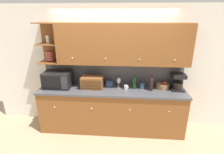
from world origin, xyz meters
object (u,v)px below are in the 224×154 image
object	(u,v)px
mug	(80,82)
bowl_stack_on_counter	(109,84)
second_wine_bottle	(134,82)
wine_bottle	(151,84)
coffee_maker	(178,81)
wine_glass	(119,81)
microwave	(58,80)
bread_box	(92,82)
fruit_basket	(163,86)
storage_canister	(142,85)
mug_blue_second	(126,87)

from	to	relation	value
mug	bowl_stack_on_counter	bearing A→B (deg)	-6.32
second_wine_bottle	wine_bottle	distance (m)	0.34
wine_bottle	coffee_maker	xyz separation A→B (m)	(0.54, 0.10, 0.03)
wine_glass	second_wine_bottle	distance (m)	0.32
microwave	second_wine_bottle	size ratio (longest dim) A/B	1.78
bowl_stack_on_counter	second_wine_bottle	distance (m)	0.54
bread_box	fruit_basket	xyz separation A→B (m)	(1.46, 0.11, -0.07)
bowl_stack_on_counter	coffee_maker	size ratio (longest dim) A/B	0.57
mug	storage_canister	world-z (taller)	storage_canister
bowl_stack_on_counter	wine_bottle	world-z (taller)	wine_bottle
mug	bowl_stack_on_counter	xyz separation A→B (m)	(0.65, -0.07, 0.01)
bread_box	bowl_stack_on_counter	xyz separation A→B (m)	(0.34, 0.14, -0.07)
microwave	mug_blue_second	bearing A→B (deg)	-0.21
wine_bottle	bowl_stack_on_counter	bearing A→B (deg)	169.52
bowl_stack_on_counter	wine_bottle	distance (m)	0.88
mug	fruit_basket	xyz separation A→B (m)	(1.77, -0.10, 0.01)
wine_bottle	bread_box	bearing A→B (deg)	179.27
coffee_maker	second_wine_bottle	bearing A→B (deg)	-178.78
bread_box	wine_glass	world-z (taller)	bread_box
mug_blue_second	fruit_basket	xyz separation A→B (m)	(0.76, 0.12, 0.01)
microwave	bread_box	distance (m)	0.73
storage_canister	fruit_basket	size ratio (longest dim) A/B	0.47
second_wine_bottle	mug_blue_second	bearing A→B (deg)	-158.14
mug_blue_second	storage_canister	distance (m)	0.34
mug	storage_canister	size ratio (longest dim) A/B	0.73
bread_box	coffee_maker	size ratio (longest dim) A/B	1.28
mug	fruit_basket	size ratio (longest dim) A/B	0.34
bread_box	wine_bottle	world-z (taller)	wine_bottle
mug_blue_second	mug	bearing A→B (deg)	167.57
coffee_maker	mug	bearing A→B (deg)	176.22
mug	coffee_maker	bearing A→B (deg)	-3.78
coffee_maker	microwave	bearing A→B (deg)	-178.11
bowl_stack_on_counter	fruit_basket	xyz separation A→B (m)	(1.12, -0.03, -0.00)
bowl_stack_on_counter	fruit_basket	world-z (taller)	fruit_basket
wine_bottle	mug_blue_second	bearing A→B (deg)	179.03
microwave	storage_canister	bearing A→B (deg)	2.55
mug	wine_bottle	bearing A→B (deg)	-8.70
fruit_basket	mug	bearing A→B (deg)	176.71
mug	storage_canister	bearing A→B (deg)	-5.90
microwave	wine_glass	distance (m)	1.28
bread_box	mug	bearing A→B (deg)	145.16
wine_glass	coffee_maker	bearing A→B (deg)	0.32
bowl_stack_on_counter	second_wine_bottle	size ratio (longest dim) A/B	0.63
storage_canister	bread_box	bearing A→B (deg)	-175.73
wine_glass	fruit_basket	xyz separation A→B (m)	(0.91, 0.04, -0.09)
bread_box	storage_canister	size ratio (longest dim) A/B	3.57
bread_box	mug_blue_second	world-z (taller)	bread_box
storage_canister	fruit_basket	distance (m)	0.43
mug	mug_blue_second	bearing A→B (deg)	-12.43
storage_canister	second_wine_bottle	bearing A→B (deg)	-174.57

